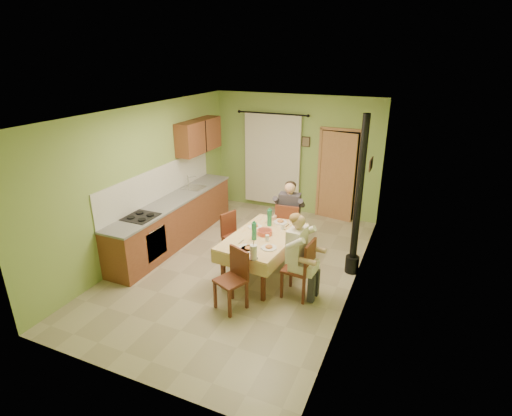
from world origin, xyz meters
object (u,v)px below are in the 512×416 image
at_px(chair_near, 232,291).
at_px(man_right, 299,246).
at_px(chair_right, 298,279).
at_px(dining_table, 263,255).
at_px(chair_far, 288,237).
at_px(man_far, 289,209).
at_px(stove_flue, 356,219).
at_px(chair_left, 234,246).

height_order(chair_near, man_right, man_right).
height_order(chair_near, chair_right, chair_right).
height_order(dining_table, chair_far, chair_far).
xyz_separation_m(chair_right, man_far, (-0.66, 1.42, 0.59)).
distance_m(chair_far, chair_right, 1.56).
distance_m(man_far, stove_flue, 1.37).
xyz_separation_m(chair_near, chair_right, (0.83, 0.72, 0.00)).
xyz_separation_m(chair_near, man_far, (0.16, 2.14, 0.59)).
bearing_deg(chair_left, dining_table, 89.40).
bearing_deg(chair_right, man_right, 90.00).
xyz_separation_m(chair_near, stove_flue, (1.48, 1.81, 0.73)).
bearing_deg(dining_table, man_right, -21.81).
xyz_separation_m(chair_far, chair_right, (0.66, -1.41, -0.00)).
height_order(chair_right, chair_left, chair_right).
bearing_deg(chair_near, man_right, -115.75).
bearing_deg(chair_left, man_far, 154.89).
relative_size(dining_table, chair_right, 1.78).
bearing_deg(stove_flue, chair_left, -168.40).
bearing_deg(chair_left, chair_near, 45.96).
xyz_separation_m(chair_near, man_right, (0.81, 0.72, 0.59)).
relative_size(chair_right, man_right, 0.71).
bearing_deg(chair_right, chair_near, 135.34).
distance_m(chair_far, chair_near, 2.13).
bearing_deg(chair_left, man_right, 86.76).
xyz_separation_m(chair_left, stove_flue, (2.12, 0.44, 0.74)).
xyz_separation_m(chair_near, chair_left, (-0.64, 1.38, -0.00)).
xyz_separation_m(dining_table, chair_far, (0.10, 1.03, -0.09)).
bearing_deg(stove_flue, dining_table, -153.36).
bearing_deg(chair_far, chair_left, -143.48).
xyz_separation_m(chair_far, man_right, (0.65, -1.41, 0.59)).
distance_m(chair_far, chair_left, 1.10).
bearing_deg(man_right, chair_near, 135.89).
relative_size(chair_left, man_far, 0.66).
height_order(chair_far, chair_right, chair_far).
bearing_deg(dining_table, chair_far, 89.19).
height_order(chair_near, stove_flue, stove_flue).
relative_size(dining_table, stove_flue, 0.63).
xyz_separation_m(chair_far, stove_flue, (1.32, -0.32, 0.73)).
relative_size(dining_table, man_right, 1.27).
bearing_deg(man_far, man_right, -72.08).
relative_size(chair_near, man_far, 0.69).
distance_m(chair_right, chair_left, 1.61).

